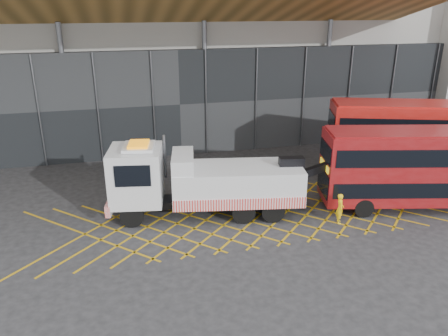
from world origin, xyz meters
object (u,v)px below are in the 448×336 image
object	(u,v)px
recovery_truck	(200,181)
worker	(340,208)
bus_towed	(425,166)
bus_second	(425,136)

from	to	relation	value
recovery_truck	worker	world-z (taller)	recovery_truck
bus_towed	worker	size ratio (longest dim) A/B	6.92
bus_second	recovery_truck	bearing A→B (deg)	-153.99
bus_towed	bus_second	bearing A→B (deg)	65.78
bus_towed	bus_second	xyz separation A→B (m)	(3.22, 4.25, 0.25)
bus_second	worker	xyz separation A→B (m)	(-8.66, -4.90, -1.99)
recovery_truck	bus_second	xyz separation A→B (m)	(15.78, 2.06, 0.82)
bus_second	worker	distance (m)	10.14
worker	bus_second	bearing A→B (deg)	-42.81
recovery_truck	worker	size ratio (longest dim) A/B	7.42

